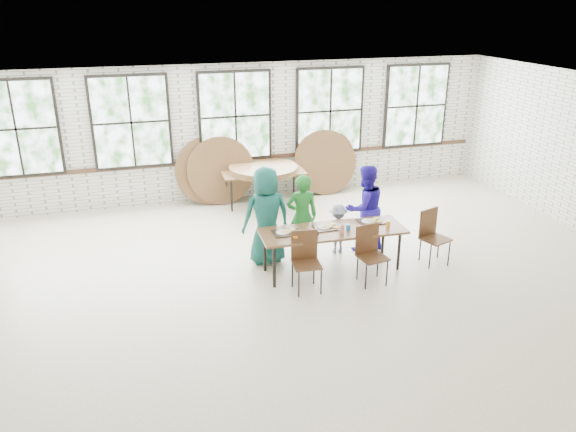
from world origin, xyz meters
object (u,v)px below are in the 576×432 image
object	(u,v)px
chair_near_left	(305,256)
storage_table	(264,174)
chair_near_right	(370,249)
dining_table	(333,232)

from	to	relation	value
chair_near_left	storage_table	xyz separation A→B (m)	(0.33, 3.94, 0.13)
chair_near_left	chair_near_right	size ratio (longest dim) A/B	1.00
chair_near_left	storage_table	size ratio (longest dim) A/B	0.52
dining_table	chair_near_left	world-z (taller)	chair_near_left
dining_table	storage_table	xyz separation A→B (m)	(-0.28, 3.49, -0.00)
chair_near_left	chair_near_right	world-z (taller)	same
chair_near_right	storage_table	size ratio (longest dim) A/B	0.52
chair_near_right	dining_table	bearing A→B (deg)	121.76
chair_near_right	storage_table	world-z (taller)	chair_near_right
dining_table	chair_near_right	world-z (taller)	chair_near_right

